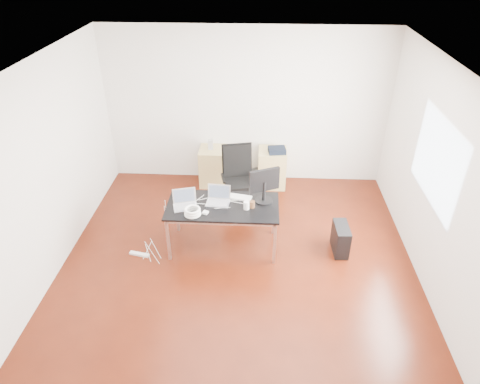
{
  "coord_description": "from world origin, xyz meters",
  "views": [
    {
      "loc": [
        0.28,
        -4.69,
        4.1
      ],
      "look_at": [
        0.0,
        0.55,
        0.85
      ],
      "focal_mm": 32.0,
      "sensor_mm": 36.0,
      "label": 1
    }
  ],
  "objects_px": {
    "desk": "(223,208)",
    "pc_tower": "(341,239)",
    "filing_cabinet_left": "(214,166)",
    "office_chair": "(238,175)",
    "filing_cabinet_right": "(272,168)"
  },
  "relations": [
    {
      "from": "desk",
      "to": "filing_cabinet_right",
      "type": "height_order",
      "value": "desk"
    },
    {
      "from": "filing_cabinet_right",
      "to": "pc_tower",
      "type": "xyz_separation_m",
      "value": [
        0.99,
        -1.89,
        -0.13
      ]
    },
    {
      "from": "desk",
      "to": "filing_cabinet_left",
      "type": "relative_size",
      "value": 2.29
    },
    {
      "from": "desk",
      "to": "filing_cabinet_left",
      "type": "xyz_separation_m",
      "value": [
        -0.34,
        1.86,
        -0.33
      ]
    },
    {
      "from": "desk",
      "to": "filing_cabinet_right",
      "type": "bearing_deg",
      "value": 68.46
    },
    {
      "from": "desk",
      "to": "office_chair",
      "type": "height_order",
      "value": "office_chair"
    },
    {
      "from": "office_chair",
      "to": "filing_cabinet_right",
      "type": "relative_size",
      "value": 1.54
    },
    {
      "from": "filing_cabinet_left",
      "to": "pc_tower",
      "type": "xyz_separation_m",
      "value": [
        2.06,
        -1.89,
        -0.13
      ]
    },
    {
      "from": "office_chair",
      "to": "pc_tower",
      "type": "height_order",
      "value": "office_chair"
    },
    {
      "from": "office_chair",
      "to": "pc_tower",
      "type": "relative_size",
      "value": 2.4
    },
    {
      "from": "desk",
      "to": "filing_cabinet_left",
      "type": "bearing_deg",
      "value": 100.3
    },
    {
      "from": "desk",
      "to": "pc_tower",
      "type": "bearing_deg",
      "value": -0.89
    },
    {
      "from": "office_chair",
      "to": "filing_cabinet_left",
      "type": "relative_size",
      "value": 1.54
    },
    {
      "from": "filing_cabinet_right",
      "to": "desk",
      "type": "bearing_deg",
      "value": -111.54
    },
    {
      "from": "office_chair",
      "to": "filing_cabinet_left",
      "type": "height_order",
      "value": "office_chair"
    }
  ]
}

